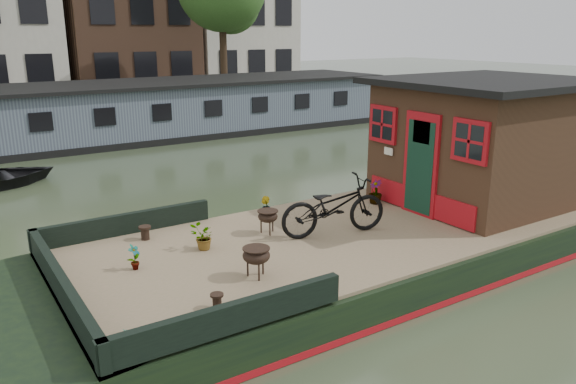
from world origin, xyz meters
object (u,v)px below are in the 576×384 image
brazier_rear (268,222)px  bicycle (334,206)px  potted_plant_a (134,257)px  brazier_front (256,262)px  cabin (485,140)px

brazier_rear → bicycle: bearing=-35.4°
potted_plant_a → brazier_front: 1.77m
bicycle → potted_plant_a: size_ratio=4.86×
cabin → potted_plant_a: 7.12m
bicycle → brazier_front: (-1.94, -0.79, -0.27)m
potted_plant_a → brazier_front: size_ratio=0.88×
cabin → brazier_front: size_ratio=9.20×
brazier_front → cabin: bearing=7.9°
potted_plant_a → brazier_rear: (2.38, 0.26, 0.01)m
bicycle → brazier_front: 2.11m
cabin → brazier_front: 5.84m
bicycle → potted_plant_a: (-3.28, 0.38, -0.30)m
cabin → brazier_rear: 4.81m
cabin → potted_plant_a: size_ratio=10.46×
bicycle → brazier_rear: bicycle is taller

